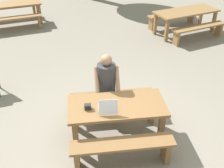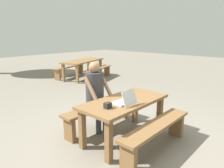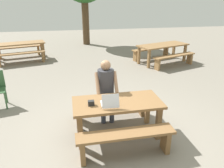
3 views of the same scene
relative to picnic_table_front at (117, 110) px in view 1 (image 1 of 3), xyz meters
name	(u,v)px [view 1 (image 1 of 3)]	position (x,y,z in m)	size (l,w,h in m)	color
ground_plane	(116,136)	(0.00, 0.00, -0.60)	(30.00, 30.00, 0.00)	gray
picnic_table_front	(117,110)	(0.00, 0.00, 0.00)	(1.63, 0.78, 0.71)	brown
bench_near	(122,148)	(0.00, -0.64, -0.25)	(1.62, 0.30, 0.46)	brown
bench_far	(112,100)	(0.00, 0.64, -0.25)	(1.62, 0.30, 0.46)	brown
laptop	(108,107)	(-0.17, -0.13, 0.18)	(0.31, 0.34, 0.25)	silver
small_pouch	(88,107)	(-0.49, -0.06, 0.16)	(0.11, 0.08, 0.09)	black
person_seated	(107,82)	(-0.10, 0.61, 0.19)	(0.45, 0.43, 1.32)	#333847
picnic_table_mid	(186,14)	(2.91, 4.54, 0.05)	(2.24, 1.43, 0.75)	olive
bench_mid_south	(199,30)	(3.12, 3.88, -0.24)	(1.87, 0.86, 0.47)	olive
bench_mid_north	(172,16)	(2.70, 5.19, -0.24)	(1.87, 0.86, 0.47)	olive
picnic_table_rear	(11,7)	(-2.84, 6.07, 0.03)	(2.15, 1.22, 0.74)	olive
bench_rear_south	(14,21)	(-2.68, 5.44, -0.25)	(1.84, 0.73, 0.46)	olive
bench_rear_north	(11,10)	(-2.99, 6.70, -0.25)	(1.84, 0.73, 0.46)	olive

